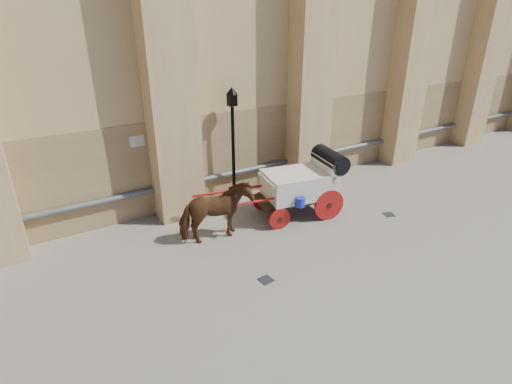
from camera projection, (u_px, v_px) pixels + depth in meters
ground at (268, 259)px, 10.47m from camera, size 90.00×90.00×0.00m
horse at (216, 213)px, 11.03m from camera, size 2.07×1.06×1.70m
carriage at (303, 182)px, 12.44m from camera, size 4.77×2.03×2.03m
street_lamp at (233, 144)px, 12.81m from camera, size 0.36×0.36×3.86m
drain_grate_near at (266, 280)px, 9.66m from camera, size 0.35×0.35×0.01m
drain_grate_far at (389, 215)px, 12.77m from camera, size 0.41×0.41×0.01m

